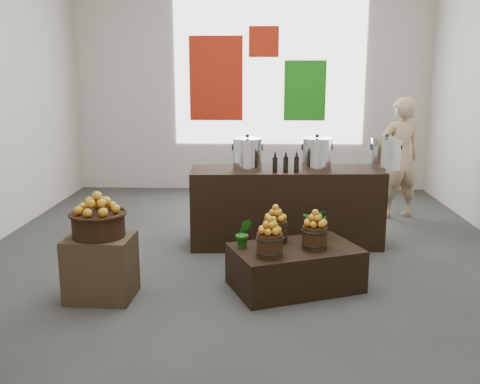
{
  "coord_description": "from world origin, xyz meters",
  "views": [
    {
      "loc": [
        0.13,
        -5.72,
        1.95
      ],
      "look_at": [
        -0.06,
        -0.4,
        0.79
      ],
      "focal_mm": 40.0,
      "sensor_mm": 36.0,
      "label": 1
    }
  ],
  "objects_px": {
    "crate": "(101,267)",
    "wicker_basket": "(99,225)",
    "display_table": "(295,268)",
    "shopper": "(399,158)",
    "stock_pot_center": "(317,154)",
    "stock_pot_right": "(386,154)",
    "counter": "(285,207)",
    "stock_pot_left": "(247,155)"
  },
  "relations": [
    {
      "from": "wicker_basket",
      "to": "stock_pot_right",
      "type": "bearing_deg",
      "value": 30.86
    },
    {
      "from": "crate",
      "to": "shopper",
      "type": "relative_size",
      "value": 0.34
    },
    {
      "from": "stock_pot_center",
      "to": "shopper",
      "type": "bearing_deg",
      "value": 44.78
    },
    {
      "from": "crate",
      "to": "counter",
      "type": "relative_size",
      "value": 0.26
    },
    {
      "from": "wicker_basket",
      "to": "stock_pot_left",
      "type": "bearing_deg",
      "value": 51.94
    },
    {
      "from": "crate",
      "to": "counter",
      "type": "height_order",
      "value": "counter"
    },
    {
      "from": "display_table",
      "to": "shopper",
      "type": "height_order",
      "value": "shopper"
    },
    {
      "from": "counter",
      "to": "shopper",
      "type": "xyz_separation_m",
      "value": [
        1.62,
        1.28,
        0.39
      ]
    },
    {
      "from": "stock_pot_right",
      "to": "stock_pot_left",
      "type": "bearing_deg",
      "value": -176.73
    },
    {
      "from": "display_table",
      "to": "shopper",
      "type": "relative_size",
      "value": 0.68
    },
    {
      "from": "display_table",
      "to": "stock_pot_right",
      "type": "xyz_separation_m",
      "value": [
        1.11,
        1.42,
        0.87
      ]
    },
    {
      "from": "crate",
      "to": "display_table",
      "type": "distance_m",
      "value": 1.77
    },
    {
      "from": "wicker_basket",
      "to": "shopper",
      "type": "xyz_separation_m",
      "value": [
        3.33,
        2.93,
        0.16
      ]
    },
    {
      "from": "crate",
      "to": "display_table",
      "type": "bearing_deg",
      "value": 9.48
    },
    {
      "from": "display_table",
      "to": "stock_pot_center",
      "type": "relative_size",
      "value": 3.38
    },
    {
      "from": "crate",
      "to": "stock_pot_right",
      "type": "relative_size",
      "value": 1.69
    },
    {
      "from": "stock_pot_right",
      "to": "wicker_basket",
      "type": "bearing_deg",
      "value": -149.14
    },
    {
      "from": "crate",
      "to": "stock_pot_center",
      "type": "height_order",
      "value": "stock_pot_center"
    },
    {
      "from": "wicker_basket",
      "to": "display_table",
      "type": "distance_m",
      "value": 1.83
    },
    {
      "from": "counter",
      "to": "stock_pot_left",
      "type": "distance_m",
      "value": 0.76
    },
    {
      "from": "stock_pot_center",
      "to": "counter",
      "type": "bearing_deg",
      "value": -176.73
    },
    {
      "from": "crate",
      "to": "display_table",
      "type": "xyz_separation_m",
      "value": [
        1.74,
        0.29,
        -0.09
      ]
    },
    {
      "from": "display_table",
      "to": "counter",
      "type": "distance_m",
      "value": 1.37
    },
    {
      "from": "wicker_basket",
      "to": "stock_pot_right",
      "type": "distance_m",
      "value": 3.35
    },
    {
      "from": "display_table",
      "to": "stock_pot_center",
      "type": "bearing_deg",
      "value": 55.27
    },
    {
      "from": "counter",
      "to": "wicker_basket",
      "type": "bearing_deg",
      "value": -139.49
    },
    {
      "from": "stock_pot_center",
      "to": "display_table",
      "type": "bearing_deg",
      "value": -103.1
    },
    {
      "from": "stock_pot_right",
      "to": "shopper",
      "type": "bearing_deg",
      "value": 68.56
    },
    {
      "from": "display_table",
      "to": "stock_pot_left",
      "type": "bearing_deg",
      "value": 88.15
    },
    {
      "from": "display_table",
      "to": "stock_pot_right",
      "type": "bearing_deg",
      "value": 30.16
    },
    {
      "from": "stock_pot_left",
      "to": "wicker_basket",
      "type": "bearing_deg",
      "value": -128.06
    },
    {
      "from": "counter",
      "to": "stock_pot_left",
      "type": "height_order",
      "value": "stock_pot_left"
    },
    {
      "from": "wicker_basket",
      "to": "shopper",
      "type": "relative_size",
      "value": 0.27
    },
    {
      "from": "shopper",
      "to": "wicker_basket",
      "type": "bearing_deg",
      "value": 26.89
    },
    {
      "from": "display_table",
      "to": "stock_pot_right",
      "type": "relative_size",
      "value": 3.38
    },
    {
      "from": "stock_pot_center",
      "to": "stock_pot_right",
      "type": "bearing_deg",
      "value": 3.27
    },
    {
      "from": "counter",
      "to": "stock_pot_center",
      "type": "height_order",
      "value": "stock_pot_center"
    },
    {
      "from": "crate",
      "to": "wicker_basket",
      "type": "bearing_deg",
      "value": 0.0
    },
    {
      "from": "stock_pot_center",
      "to": "shopper",
      "type": "xyz_separation_m",
      "value": [
        1.27,
        1.26,
        -0.23
      ]
    },
    {
      "from": "display_table",
      "to": "counter",
      "type": "height_order",
      "value": "counter"
    },
    {
      "from": "wicker_basket",
      "to": "display_table",
      "type": "relative_size",
      "value": 0.4
    },
    {
      "from": "display_table",
      "to": "shopper",
      "type": "distance_m",
      "value": 3.14
    }
  ]
}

